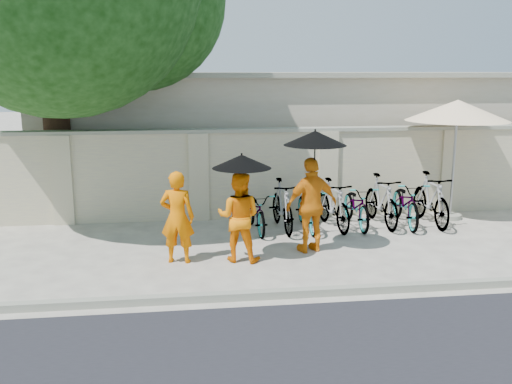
{
  "coord_description": "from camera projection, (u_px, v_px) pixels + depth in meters",
  "views": [
    {
      "loc": [
        -1.36,
        -9.7,
        3.37
      ],
      "look_at": [
        0.02,
        0.85,
        1.1
      ],
      "focal_mm": 40.0,
      "sensor_mm": 36.0,
      "label": 1
    }
  ],
  "objects": [
    {
      "name": "bike_7",
      "position": [
        431.0,
        199.0,
        12.65
      ],
      "size": [
        0.56,
        1.92,
        1.15
      ],
      "primitive_type": "imported",
      "rotation": [
        0.0,
        0.0,
        -0.01
      ],
      "color": "#959595",
      "rests_on": "ground"
    },
    {
      "name": "kerb",
      "position": [
        276.0,
        294.0,
        8.62
      ],
      "size": [
        40.0,
        0.16,
        0.12
      ],
      "primitive_type": "cube",
      "color": "gray",
      "rests_on": "ground"
    },
    {
      "name": "bike_1",
      "position": [
        282.0,
        205.0,
        12.19
      ],
      "size": [
        0.61,
        1.83,
        1.09
      ],
      "primitive_type": "imported",
      "rotation": [
        0.0,
        0.0,
        0.05
      ],
      "color": "#959595",
      "rests_on": "ground"
    },
    {
      "name": "bike_4",
      "position": [
        357.0,
        205.0,
        12.51
      ],
      "size": [
        0.64,
        1.8,
        0.94
      ],
      "primitive_type": "imported",
      "rotation": [
        0.0,
        0.0,
        -0.01
      ],
      "color": "#959595",
      "rests_on": "ground"
    },
    {
      "name": "compound_wall",
      "position": [
        284.0,
        174.0,
        13.31
      ],
      "size": [
        20.0,
        0.3,
        2.0
      ],
      "primitive_type": "cube",
      "color": "#C7BF8F",
      "rests_on": "ground"
    },
    {
      "name": "patio_umbrella",
      "position": [
        457.0,
        112.0,
        12.74
      ],
      "size": [
        2.95,
        2.95,
        2.73
      ],
      "rotation": [
        0.0,
        0.0,
        0.36
      ],
      "color": "gray",
      "rests_on": "ground"
    },
    {
      "name": "bike_3",
      "position": [
        333.0,
        204.0,
        12.34
      ],
      "size": [
        0.73,
        1.83,
        1.07
      ],
      "primitive_type": "imported",
      "rotation": [
        0.0,
        0.0,
        0.13
      ],
      "color": "#959595",
      "rests_on": "ground"
    },
    {
      "name": "monk_center",
      "position": [
        239.0,
        217.0,
        10.18
      ],
      "size": [
        0.94,
        0.83,
        1.63
      ],
      "primitive_type": "imported",
      "rotation": [
        0.0,
        0.0,
        2.83
      ],
      "color": "orange",
      "rests_on": "ground"
    },
    {
      "name": "bike_0",
      "position": [
        256.0,
        211.0,
        12.12
      ],
      "size": [
        0.7,
        1.7,
        0.87
      ],
      "primitive_type": "imported",
      "rotation": [
        0.0,
        0.0,
        0.08
      ],
      "color": "#959595",
      "rests_on": "ground"
    },
    {
      "name": "building_behind",
      "position": [
        295.0,
        131.0,
        16.99
      ],
      "size": [
        14.0,
        6.0,
        3.2
      ],
      "primitive_type": "cube",
      "color": "#BAB09F",
      "rests_on": "ground"
    },
    {
      "name": "monk_left",
      "position": [
        177.0,
        217.0,
        10.08
      ],
      "size": [
        0.67,
        0.5,
        1.66
      ],
      "primitive_type": "imported",
      "rotation": [
        0.0,
        0.0,
        2.96
      ],
      "color": "orange",
      "rests_on": "ground"
    },
    {
      "name": "bike_2",
      "position": [
        308.0,
        209.0,
        12.27
      ],
      "size": [
        0.61,
        1.74,
        0.91
      ],
      "primitive_type": "imported",
      "rotation": [
        0.0,
        0.0,
        0.0
      ],
      "color": "#959595",
      "rests_on": "ground"
    },
    {
      "name": "bike_5",
      "position": [
        381.0,
        201.0,
        12.58
      ],
      "size": [
        0.61,
        1.89,
        1.12
      ],
      "primitive_type": "imported",
      "rotation": [
        0.0,
        0.0,
        0.04
      ],
      "color": "#959595",
      "rests_on": "ground"
    },
    {
      "name": "monk_right",
      "position": [
        312.0,
        205.0,
        10.68
      ],
      "size": [
        1.14,
        0.73,
        1.8
      ],
      "primitive_type": "imported",
      "rotation": [
        0.0,
        0.0,
        3.43
      ],
      "color": "orange",
      "rests_on": "ground"
    },
    {
      "name": "parasol_right",
      "position": [
        315.0,
        138.0,
        10.34
      ],
      "size": [
        1.16,
        1.16,
        1.28
      ],
      "color": "black",
      "rests_on": "ground"
    },
    {
      "name": "bike_6",
      "position": [
        406.0,
        203.0,
        12.62
      ],
      "size": [
        0.87,
        1.98,
        1.01
      ],
      "primitive_type": "imported",
      "rotation": [
        0.0,
        0.0,
        -0.11
      ],
      "color": "#959595",
      "rests_on": "ground"
    },
    {
      "name": "parasol_center",
      "position": [
        242.0,
        161.0,
        9.89
      ],
      "size": [
        1.04,
        1.04,
        1.02
      ],
      "color": "black",
      "rests_on": "ground"
    },
    {
      "name": "ground",
      "position": [
        261.0,
        261.0,
        10.29
      ],
      "size": [
        80.0,
        80.0,
        0.0
      ],
      "primitive_type": "plane",
      "color": "#BDB7A5"
    }
  ]
}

